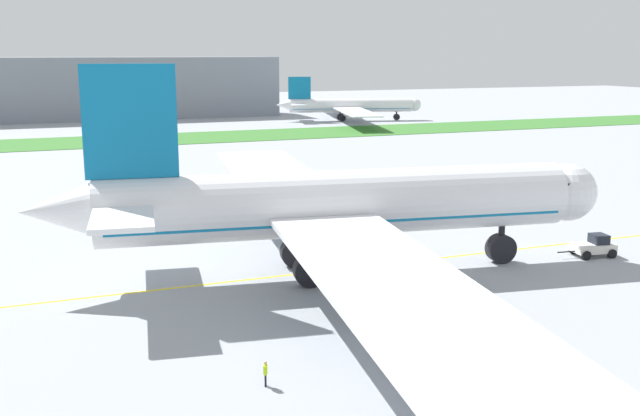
{
  "coord_description": "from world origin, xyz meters",
  "views": [
    {
      "loc": [
        -23.7,
        -57.8,
        19.46
      ],
      "look_at": [
        3.48,
        11.24,
        4.03
      ],
      "focal_mm": 42.17,
      "sensor_mm": 36.0,
      "label": 1
    }
  ],
  "objects_px": {
    "airliner_foreground": "(331,205)",
    "parked_airliner_far_right": "(349,106)",
    "ground_crew_marshaller_front": "(265,371)",
    "pushback_tug": "(594,246)",
    "ground_crew_wingwalker_port": "(383,248)",
    "service_truck_fuel_bowser": "(236,198)"
  },
  "relations": [
    {
      "from": "ground_crew_wingwalker_port",
      "to": "ground_crew_marshaller_front",
      "type": "relative_size",
      "value": 1.01
    },
    {
      "from": "parked_airliner_far_right",
      "to": "ground_crew_marshaller_front",
      "type": "bearing_deg",
      "value": -115.21
    },
    {
      "from": "airliner_foreground",
      "to": "ground_crew_wingwalker_port",
      "type": "height_order",
      "value": "airliner_foreground"
    },
    {
      "from": "ground_crew_wingwalker_port",
      "to": "pushback_tug",
      "type": "bearing_deg",
      "value": -19.63
    },
    {
      "from": "ground_crew_marshaller_front",
      "to": "parked_airliner_far_right",
      "type": "distance_m",
      "value": 176.61
    },
    {
      "from": "pushback_tug",
      "to": "ground_crew_marshaller_front",
      "type": "height_order",
      "value": "pushback_tug"
    },
    {
      "from": "pushback_tug",
      "to": "ground_crew_wingwalker_port",
      "type": "xyz_separation_m",
      "value": [
        -19.36,
        6.91,
        -0.01
      ]
    },
    {
      "from": "airliner_foreground",
      "to": "pushback_tug",
      "type": "xyz_separation_m",
      "value": [
        26.1,
        -3.72,
        -5.32
      ]
    },
    {
      "from": "airliner_foreground",
      "to": "ground_crew_marshaller_front",
      "type": "distance_m",
      "value": 23.98
    },
    {
      "from": "pushback_tug",
      "to": "service_truck_fuel_bowser",
      "type": "distance_m",
      "value": 43.34
    },
    {
      "from": "airliner_foreground",
      "to": "pushback_tug",
      "type": "height_order",
      "value": "airliner_foreground"
    },
    {
      "from": "ground_crew_wingwalker_port",
      "to": "airliner_foreground",
      "type": "bearing_deg",
      "value": -154.73
    },
    {
      "from": "pushback_tug",
      "to": "airliner_foreground",
      "type": "bearing_deg",
      "value": 171.89
    },
    {
      "from": "ground_crew_wingwalker_port",
      "to": "ground_crew_marshaller_front",
      "type": "height_order",
      "value": "ground_crew_wingwalker_port"
    },
    {
      "from": "airliner_foreground",
      "to": "ground_crew_marshaller_front",
      "type": "height_order",
      "value": "airliner_foreground"
    },
    {
      "from": "pushback_tug",
      "to": "parked_airliner_far_right",
      "type": "height_order",
      "value": "parked_airliner_far_right"
    },
    {
      "from": "airliner_foreground",
      "to": "pushback_tug",
      "type": "distance_m",
      "value": 26.9
    },
    {
      "from": "airliner_foreground",
      "to": "parked_airliner_far_right",
      "type": "bearing_deg",
      "value": 65.8
    },
    {
      "from": "ground_crew_wingwalker_port",
      "to": "ground_crew_marshaller_front",
      "type": "distance_m",
      "value": 29.92
    },
    {
      "from": "airliner_foreground",
      "to": "parked_airliner_far_right",
      "type": "xyz_separation_m",
      "value": [
        62.87,
        139.91,
        -2.02
      ]
    },
    {
      "from": "pushback_tug",
      "to": "parked_airliner_far_right",
      "type": "distance_m",
      "value": 148.3
    },
    {
      "from": "parked_airliner_far_right",
      "to": "ground_crew_wingwalker_port",
      "type": "bearing_deg",
      "value": -112.32
    }
  ]
}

